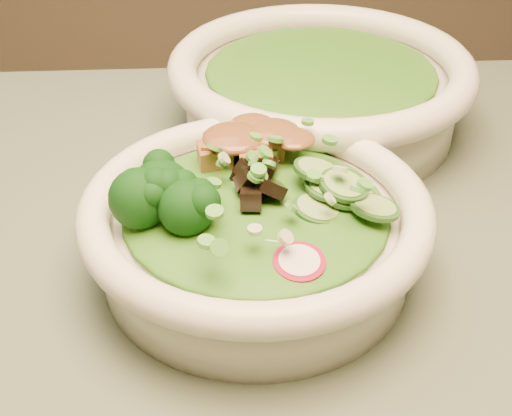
{
  "coord_description": "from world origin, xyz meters",
  "views": [
    {
      "loc": [
        -0.23,
        -0.34,
        1.08
      ],
      "look_at": [
        -0.21,
        0.05,
        0.8
      ],
      "focal_mm": 50.0,
      "sensor_mm": 36.0,
      "label": 1
    }
  ],
  "objects": [
    {
      "name": "salad_bowl",
      "position": [
        -0.21,
        0.05,
        0.78
      ],
      "size": [
        0.24,
        0.24,
        0.07
      ],
      "rotation": [
        0.0,
        0.0,
        -0.04
      ],
      "color": "white",
      "rests_on": "dining_table"
    },
    {
      "name": "scallion_garnish",
      "position": [
        -0.21,
        0.05,
        0.83
      ],
      "size": [
        0.17,
        0.17,
        0.02
      ],
      "primitive_type": null,
      "color": "#4EA038",
      "rests_on": "salad_bowl"
    },
    {
      "name": "side_bowl",
      "position": [
        -0.14,
        0.26,
        0.79
      ],
      "size": [
        0.28,
        0.28,
        0.08
      ],
      "rotation": [
        0.0,
        0.0,
        0.07
      ],
      "color": "white",
      "rests_on": "dining_table"
    },
    {
      "name": "broccoli_florets",
      "position": [
        -0.27,
        0.05,
        0.82
      ],
      "size": [
        0.07,
        0.07,
        0.04
      ],
      "primitive_type": null,
      "rotation": [
        0.0,
        0.0,
        -0.04
      ],
      "color": "black",
      "rests_on": "salad_bowl"
    },
    {
      "name": "radish_slices",
      "position": [
        -0.21,
        -0.01,
        0.81
      ],
      "size": [
        0.1,
        0.04,
        0.02
      ],
      "primitive_type": null,
      "rotation": [
        0.0,
        0.0,
        -0.04
      ],
      "color": "maroon",
      "rests_on": "salad_bowl"
    },
    {
      "name": "tofu_cubes",
      "position": [
        -0.21,
        0.11,
        0.81
      ],
      "size": [
        0.08,
        0.06,
        0.03
      ],
      "primitive_type": null,
      "rotation": [
        0.0,
        0.0,
        -0.04
      ],
      "color": "brown",
      "rests_on": "salad_bowl"
    },
    {
      "name": "lettuce_bed",
      "position": [
        -0.21,
        0.05,
        0.8
      ],
      "size": [
        0.18,
        0.18,
        0.02
      ],
      "primitive_type": "ellipsoid",
      "color": "#1E5511",
      "rests_on": "salad_bowl"
    },
    {
      "name": "mushroom_heap",
      "position": [
        -0.21,
        0.06,
        0.82
      ],
      "size": [
        0.06,
        0.06,
        0.04
      ],
      "primitive_type": null,
      "rotation": [
        0.0,
        0.0,
        -0.04
      ],
      "color": "black",
      "rests_on": "salad_bowl"
    },
    {
      "name": "side_lettuce",
      "position": [
        -0.14,
        0.26,
        0.81
      ],
      "size": [
        0.19,
        0.19,
        0.02
      ],
      "primitive_type": "ellipsoid",
      "color": "#1E5511",
      "rests_on": "side_bowl"
    },
    {
      "name": "cucumber_slices",
      "position": [
        -0.15,
        0.05,
        0.81
      ],
      "size": [
        0.06,
        0.06,
        0.03
      ],
      "primitive_type": null,
      "rotation": [
        0.0,
        0.0,
        -0.04
      ],
      "color": "#93C16B",
      "rests_on": "salad_bowl"
    },
    {
      "name": "peanut_sauce",
      "position": [
        -0.21,
        0.11,
        0.83
      ],
      "size": [
        0.06,
        0.05,
        0.01
      ],
      "primitive_type": "ellipsoid",
      "color": "brown",
      "rests_on": "tofu_cubes"
    }
  ]
}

